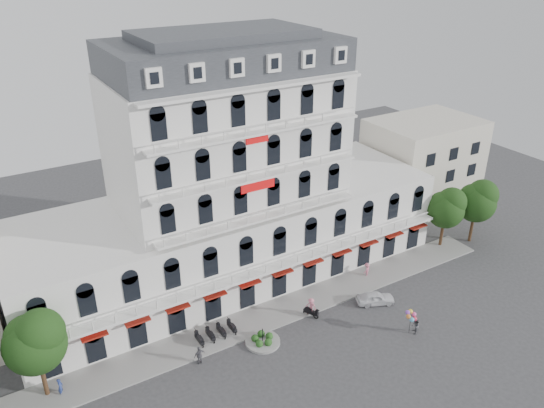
{
  "coord_description": "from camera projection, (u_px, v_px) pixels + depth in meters",
  "views": [
    {
      "loc": [
        -21.69,
        -26.82,
        32.71
      ],
      "look_at": [
        0.39,
        10.0,
        11.57
      ],
      "focal_mm": 35.0,
      "sensor_mm": 36.0,
      "label": 1
    }
  ],
  "objects": [
    {
      "name": "ground",
      "position": [
        328.0,
        371.0,
        45.09
      ],
      "size": [
        120.0,
        120.0,
        0.0
      ],
      "primitive_type": "plane",
      "color": "#38383A",
      "rests_on": "ground"
    },
    {
      "name": "sidewalk",
      "position": [
        274.0,
        314.0,
        51.98
      ],
      "size": [
        53.0,
        4.0,
        0.16
      ],
      "primitive_type": "cube",
      "color": "gray",
      "rests_on": "ground"
    },
    {
      "name": "main_building",
      "position": [
        229.0,
        190.0,
        54.54
      ],
      "size": [
        45.0,
        15.0,
        25.8
      ],
      "color": "silver",
      "rests_on": "ground"
    },
    {
      "name": "flank_building_east",
      "position": [
        421.0,
        163.0,
        71.67
      ],
      "size": [
        14.0,
        10.0,
        12.0
      ],
      "primitive_type": "cube",
      "color": "beige",
      "rests_on": "ground"
    },
    {
      "name": "traffic_island",
      "position": [
        263.0,
        340.0,
        48.21
      ],
      "size": [
        3.2,
        3.2,
        1.6
      ],
      "color": "gray",
      "rests_on": "ground"
    },
    {
      "name": "parked_scooter_row",
      "position": [
        216.0,
        338.0,
        48.93
      ],
      "size": [
        4.4,
        1.8,
        1.1
      ],
      "primitive_type": null,
      "color": "black",
      "rests_on": "ground"
    },
    {
      "name": "tree_west_inner",
      "position": [
        35.0,
        340.0,
        40.21
      ],
      "size": [
        4.76,
        4.76,
        8.25
      ],
      "color": "#382314",
      "rests_on": "ground"
    },
    {
      "name": "tree_east_inner",
      "position": [
        446.0,
        207.0,
        61.56
      ],
      "size": [
        4.4,
        4.37,
        7.57
      ],
      "color": "#382314",
      "rests_on": "ground"
    },
    {
      "name": "tree_east_outer",
      "position": [
        477.0,
        200.0,
        62.49
      ],
      "size": [
        4.65,
        4.65,
        8.05
      ],
      "color": "#382314",
      "rests_on": "ground"
    },
    {
      "name": "parked_car",
      "position": [
        375.0,
        298.0,
        53.33
      ],
      "size": [
        4.11,
        2.92,
        1.3
      ],
      "primitive_type": "imported",
      "rotation": [
        0.0,
        0.0,
        1.16
      ],
      "color": "white",
      "rests_on": "ground"
    },
    {
      "name": "rider_center",
      "position": [
        311.0,
        307.0,
        51.22
      ],
      "size": [
        1.05,
        1.57,
        2.15
      ],
      "rotation": [
        0.0,
        0.0,
        5.18
      ],
      "color": "black",
      "rests_on": "ground"
    },
    {
      "name": "pedestrian_mid",
      "position": [
        200.0,
        355.0,
        45.57
      ],
      "size": [
        1.08,
        0.53,
        1.78
      ],
      "primitive_type": "imported",
      "rotation": [
        0.0,
        0.0,
        3.23
      ],
      "color": "#56555C",
      "rests_on": "ground"
    },
    {
      "name": "pedestrian_right",
      "position": [
        367.0,
        270.0,
        57.63
      ],
      "size": [
        1.21,
        0.95,
        1.65
      ],
      "primitive_type": "imported",
      "rotation": [
        0.0,
        0.0,
        3.51
      ],
      "color": "#CF6D86",
      "rests_on": "ground"
    },
    {
      "name": "pedestrian_far",
      "position": [
        60.0,
        387.0,
        42.43
      ],
      "size": [
        0.57,
        0.69,
        1.62
      ],
      "primitive_type": "imported",
      "rotation": [
        0.0,
        0.0,
        1.22
      ],
      "color": "navy",
      "rests_on": "ground"
    },
    {
      "name": "balloon_vendor",
      "position": [
        414.0,
        322.0,
        48.97
      ],
      "size": [
        1.48,
        1.35,
        2.45
      ],
      "color": "#53545A",
      "rests_on": "ground"
    }
  ]
}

